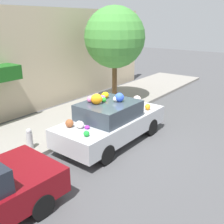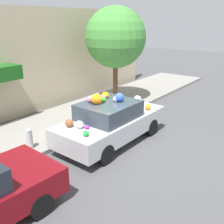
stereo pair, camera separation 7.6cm
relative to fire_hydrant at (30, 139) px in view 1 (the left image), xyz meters
The scene contains 6 objects.
ground_plane 2.85m from the fire_hydrant, 35.84° to the right, with size 60.00×60.00×0.00m, color #4C4C4F.
sidewalk_curb 2.54m from the fire_hydrant, 24.89° to the left, with size 24.00×3.20×0.15m.
building_facade 4.34m from the fire_hydrant, 56.44° to the left, with size 18.00×1.20×4.66m.
street_tree 6.69m from the fire_hydrant, ahead, with size 2.93×2.93×4.62m.
fire_hydrant is the anchor object (origin of this frame).
art_car 2.78m from the fire_hydrant, 35.66° to the right, with size 4.35×1.89×1.84m.
Camera 1 is at (-6.80, -5.09, 4.12)m, focal length 42.00 mm.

